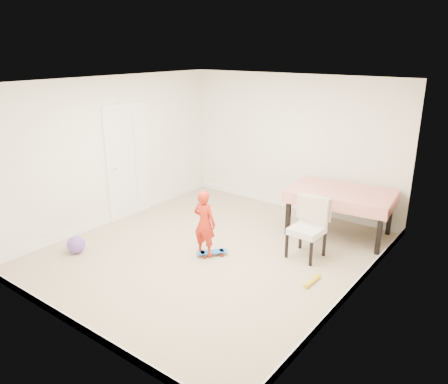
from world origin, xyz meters
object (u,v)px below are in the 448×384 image
Objects in this scene: skateboard at (212,253)px; dining_chair at (307,228)px; dining_table at (339,213)px; balloon at (76,245)px; child at (205,225)px.

dining_chair is at bearing -14.56° from skateboard.
dining_table reaches higher than skateboard.
balloon is (-1.75, -1.20, 0.10)m from skateboard.
skateboard is 0.48× the size of child.
child is 2.05m from balloon.
dining_chair is 1.90× the size of skateboard.
dining_table is 1.65× the size of child.
skateboard is (-1.16, -0.83, -0.43)m from dining_chair.
child reaches higher than skateboard.
dining_table is 6.02× the size of balloon.
dining_chair is 0.92× the size of child.
dining_table is at bearing -127.99° from child.
skateboard is (-1.22, -1.93, -0.36)m from dining_table.
dining_chair is (-0.06, -1.10, 0.07)m from dining_table.
dining_chair is 3.35× the size of balloon.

